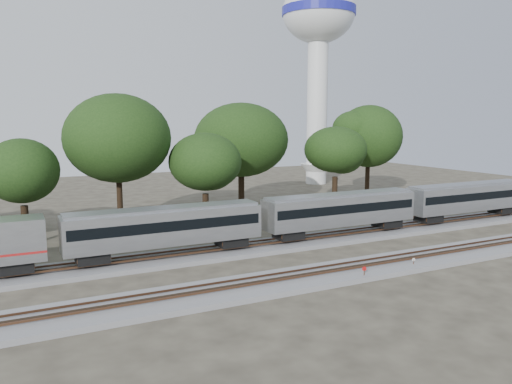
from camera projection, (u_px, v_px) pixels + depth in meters
ground at (279, 267)px, 42.11m from camera, size 160.00×160.00×0.00m
track_far at (249, 249)px, 47.40m from camera, size 160.00×5.00×0.73m
track_near at (305, 278)px, 38.54m from camera, size 160.00×5.00×0.73m
train at (342, 209)px, 51.70m from camera, size 89.65×3.09×4.56m
switch_stand_red at (364, 272)px, 38.56m from camera, size 0.34×0.13×1.09m
switch_stand_white at (414, 262)px, 41.56m from camera, size 0.30×0.06×0.93m
switch_lever at (380, 272)px, 40.16m from camera, size 0.56×0.41×0.30m
water_tower at (318, 34)px, 93.53m from camera, size 13.76×13.76×38.10m
tree_2 at (22, 171)px, 48.34m from camera, size 7.55×7.55×10.65m
tree_3 at (117, 138)px, 53.67m from camera, size 10.54×10.54×14.86m
tree_4 at (205, 162)px, 55.07m from camera, size 7.87×7.87×11.09m
tree_5 at (241, 140)px, 67.66m from camera, size 9.79×9.79×13.80m
tree_6 at (336, 150)px, 69.34m from camera, size 8.37×8.37×11.80m
tree_7 at (369, 136)px, 78.33m from camera, size 9.94×9.94×14.01m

